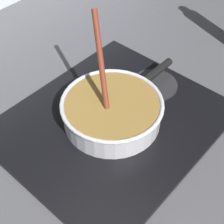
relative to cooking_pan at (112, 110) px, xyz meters
name	(u,v)px	position (x,y,z in m)	size (l,w,h in m)	color
ground	(110,158)	(-0.08, -0.06, -0.07)	(2.40, 1.60, 0.04)	#4C4C51
hob_plate	(112,122)	(0.00, 0.00, -0.04)	(0.56, 0.48, 0.01)	black
burner_ring	(112,119)	(0.00, 0.00, -0.03)	(0.17, 0.17, 0.01)	#592D0C
spare_burner	(154,85)	(0.18, 0.00, -0.03)	(0.14, 0.14, 0.01)	#262628
cooking_pan	(112,110)	(0.00, 0.00, 0.00)	(0.39, 0.26, 0.28)	silver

